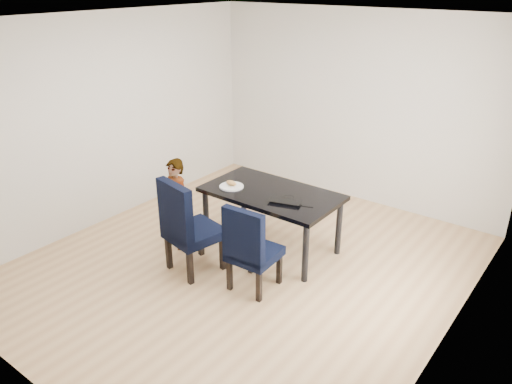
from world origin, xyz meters
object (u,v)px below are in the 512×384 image
Objects in this scene: dining_table at (271,220)px; chair_right at (255,246)px; child at (176,204)px; plate at (231,186)px; laptop at (286,200)px; chair_left at (194,225)px.

chair_right reaches higher than dining_table.
child is 0.70m from plate.
laptop is at bearing 34.74° from child.
chair_right is at bearing 79.07° from laptop.
child is at bearing 166.04° from chair_left.
child is at bearing -135.21° from plate.
laptop is at bearing 91.96° from chair_right.
chair_right is 1.29m from child.
plate is (0.47, 0.47, 0.19)m from child.
dining_table is 1.15m from child.
laptop is at bearing 59.96° from chair_left.
chair_left is 0.76m from chair_right.
child reaches higher than chair_right.
chair_left is 0.98× the size of child.
chair_left is at bearing -14.06° from child.
dining_table is 0.86m from chair_right.
dining_table is at bearing 77.21° from chair_left.
chair_right is at bearing -66.03° from dining_table.
chair_right is (0.35, -0.78, 0.12)m from dining_table.
child is (-0.53, 0.25, 0.01)m from chair_left.
chair_left is 3.01× the size of laptop.
laptop is at bearing 4.87° from plate.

